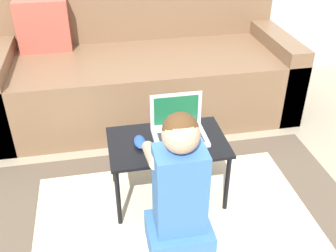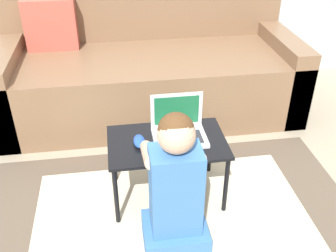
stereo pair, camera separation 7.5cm
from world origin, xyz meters
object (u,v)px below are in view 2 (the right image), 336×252
object	(u,v)px
computer_mouse	(139,141)
person_seated	(175,193)
couch	(148,71)
laptop_desk	(167,147)
laptop	(179,131)

from	to	relation	value
computer_mouse	person_seated	distance (m)	0.39
couch	laptop_desk	size ratio (longest dim) A/B	3.46
person_seated	laptop_desk	bearing A→B (deg)	87.28
computer_mouse	couch	bearing A→B (deg)	81.59
laptop	laptop_desk	bearing A→B (deg)	-155.37
laptop_desk	person_seated	distance (m)	0.37
couch	laptop_desk	world-z (taller)	couch
person_seated	couch	bearing A→B (deg)	88.87
laptop_desk	computer_mouse	world-z (taller)	computer_mouse
computer_mouse	laptop	bearing A→B (deg)	9.73
couch	computer_mouse	distance (m)	1.06
computer_mouse	person_seated	bearing A→B (deg)	-70.68
laptop	computer_mouse	xyz separation A→B (m)	(-0.21, -0.04, -0.02)
laptop	person_seated	xyz separation A→B (m)	(-0.08, -0.40, -0.07)
laptop_desk	person_seated	size ratio (longest dim) A/B	0.82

